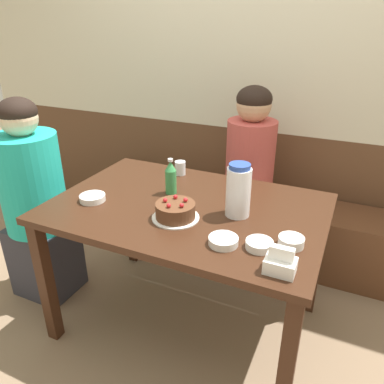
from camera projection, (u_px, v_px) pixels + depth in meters
The scene contains 15 objects.
ground_plane at pixel (188, 321), 2.12m from camera, with size 12.00×12.00×0.00m, color #846B51.
back_wall at pixel (255, 70), 2.46m from camera, with size 4.80×0.04×2.50m.
bench_seat at pixel (236, 222), 2.71m from camera, with size 2.20×0.38×0.44m.
dining_table at pixel (187, 222), 1.85m from camera, with size 1.31×0.88×0.74m.
birthday_cake at pixel (175, 211), 1.68m from camera, with size 0.22×0.22×0.09m.
water_pitcher at pixel (238, 191), 1.67m from camera, with size 0.11×0.11×0.25m.
soju_bottle at pixel (171, 177), 1.90m from camera, with size 0.06×0.06×0.19m.
napkin_holder at pixel (280, 263), 1.32m from camera, with size 0.11×0.08×0.11m.
bowl_soup_white at pixel (259, 245), 1.47m from camera, with size 0.11×0.11×0.03m.
bowl_rice_small at pixel (223, 241), 1.49m from camera, with size 0.12×0.12×0.03m.
bowl_side_dish at pixel (93, 198), 1.85m from camera, with size 0.13×0.13×0.03m.
bowl_sauce_shallow at pixel (291, 241), 1.48m from camera, with size 0.10×0.10×0.04m.
glass_water_tall at pixel (180, 168), 2.15m from camera, with size 0.06×0.06×0.08m.
person_teal_shirt at pixel (248, 186), 2.42m from camera, with size 0.30×0.34×1.21m.
person_pale_blue_shirt at pixel (36, 206), 2.14m from camera, with size 0.35×0.35×1.20m.
Camera 1 is at (0.70, -1.46, 1.56)m, focal length 35.00 mm.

